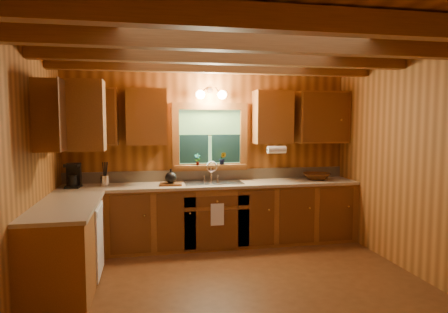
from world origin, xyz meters
TOP-DOWN VIEW (x-y plane):
  - room at (0.00, 0.00)m, footprint 4.20×4.20m
  - ceiling_beams at (0.00, 0.00)m, footprint 4.20×2.54m
  - base_cabinets at (-0.49, 1.28)m, footprint 4.20×2.22m
  - countertop at (-0.48, 1.29)m, footprint 4.20×2.24m
  - backsplash at (0.00, 1.89)m, footprint 4.20×0.02m
  - dishwasher_panel at (-1.47, 0.68)m, footprint 0.02×0.60m
  - upper_cabinets at (-0.56, 1.42)m, footprint 4.19×1.77m
  - window at (0.00, 1.87)m, footprint 1.12×0.08m
  - window_sill at (0.00, 1.82)m, footprint 1.06×0.14m
  - wall_sconce at (0.00, 1.75)m, footprint 0.45×0.21m
  - paper_towel_roll at (0.92, 1.53)m, footprint 0.27×0.11m
  - dish_towel at (0.00, 1.26)m, footprint 0.18×0.01m
  - sink at (0.00, 1.60)m, footprint 0.82×0.48m
  - coffee_maker at (-1.89, 1.60)m, footprint 0.18×0.23m
  - utensil_crock at (-1.49, 1.64)m, footprint 0.12×0.12m
  - cutting_board at (-0.61, 1.53)m, footprint 0.32×0.24m
  - teakettle at (-0.61, 1.53)m, footprint 0.16×0.16m
  - wicker_basket at (1.59, 1.62)m, footprint 0.54×0.54m
  - potted_plant_left at (-0.20, 1.80)m, footprint 0.10×0.07m
  - potted_plant_right at (0.17, 1.79)m, footprint 0.12×0.11m

SIDE VIEW (x-z plane):
  - base_cabinets at x=-0.49m, z-range 0.00..0.86m
  - dishwasher_panel at x=-1.47m, z-range 0.03..0.83m
  - dish_towel at x=0.00m, z-range 0.37..0.67m
  - sink at x=0.00m, z-range 0.64..1.07m
  - countertop at x=-0.48m, z-range 0.86..0.90m
  - cutting_board at x=-0.61m, z-range 0.90..0.93m
  - wicker_basket at x=1.59m, z-range 0.90..1.00m
  - backsplash at x=0.00m, z-range 0.90..1.06m
  - utensil_crock at x=-1.49m, z-range 0.82..1.14m
  - teakettle at x=-0.61m, z-range 0.91..1.10m
  - coffee_maker at x=-1.89m, z-range 0.90..1.22m
  - window_sill at x=0.00m, z-range 1.10..1.14m
  - potted_plant_left at x=-0.20m, z-range 1.14..1.31m
  - potted_plant_right at x=0.17m, z-range 1.14..1.33m
  - room at x=0.00m, z-range -0.80..3.40m
  - paper_towel_roll at x=0.92m, z-range 1.31..1.42m
  - window at x=0.00m, z-range 1.03..2.03m
  - upper_cabinets at x=-0.56m, z-range 1.45..2.23m
  - wall_sconce at x=0.00m, z-range 2.08..2.25m
  - ceiling_beams at x=0.00m, z-range 2.40..2.58m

